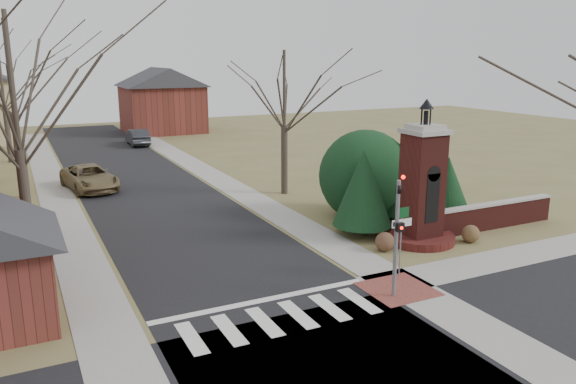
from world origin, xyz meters
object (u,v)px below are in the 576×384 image
sign_post (401,228)px  pickup_truck (90,178)px  brick_gate_monument (421,195)px  distant_car (137,137)px  traffic_signal_pole (397,226)px

sign_post → pickup_truck: bearing=113.1°
brick_gate_monument → distant_car: bearing=99.2°
brick_gate_monument → pickup_truck: 21.22m
brick_gate_monument → distant_car: size_ratio=1.38×
brick_gate_monument → distant_car: brick_gate_monument is taller
traffic_signal_pole → brick_gate_monument: size_ratio=0.69×
sign_post → distant_car: (-2.19, 37.44, -1.18)m
sign_post → brick_gate_monument: 4.55m
traffic_signal_pole → pickup_truck: 23.08m
brick_gate_monument → pickup_truck: size_ratio=1.17×
pickup_truck → sign_post: bearing=-75.7°
sign_post → brick_gate_monument: size_ratio=0.42×
sign_post → distant_car: sign_post is taller
traffic_signal_pole → brick_gate_monument: 6.47m
traffic_signal_pole → pickup_truck: size_ratio=0.81×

